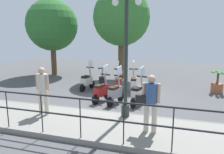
{
  "coord_description": "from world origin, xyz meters",
  "views": [
    {
      "loc": [
        -9.0,
        -2.32,
        2.79
      ],
      "look_at": [
        0.2,
        0.5,
        0.9
      ],
      "focal_mm": 35.0,
      "sensor_mm": 36.0,
      "label": 1
    }
  ],
  "objects_px": {
    "tree_distant": "(121,18)",
    "scooter_far_1": "(119,83)",
    "scooter_far_0": "(133,83)",
    "scooter_far_2": "(102,82)",
    "lamp_post_near": "(126,62)",
    "tree_large": "(52,25)",
    "scooter_near_2": "(102,91)",
    "scooter_near_1": "(116,93)",
    "pedestrian_distant": "(43,87)",
    "potted_palm": "(217,84)",
    "pedestrian_with_bag": "(150,99)",
    "scooter_near_0": "(138,94)",
    "scooter_far_3": "(87,81)"
  },
  "relations": [
    {
      "from": "tree_distant",
      "to": "scooter_near_0",
      "type": "height_order",
      "value": "tree_distant"
    },
    {
      "from": "scooter_far_0",
      "to": "potted_palm",
      "type": "bearing_deg",
      "value": -83.84
    },
    {
      "from": "tree_large",
      "to": "scooter_near_2",
      "type": "bearing_deg",
      "value": -133.07
    },
    {
      "from": "scooter_far_0",
      "to": "scooter_near_2",
      "type": "bearing_deg",
      "value": 137.92
    },
    {
      "from": "pedestrian_with_bag",
      "to": "scooter_near_2",
      "type": "xyz_separation_m",
      "value": [
        2.6,
        2.32,
        -0.6
      ]
    },
    {
      "from": "scooter_near_1",
      "to": "scooter_near_2",
      "type": "bearing_deg",
      "value": 93.06
    },
    {
      "from": "pedestrian_with_bag",
      "to": "scooter_near_0",
      "type": "relative_size",
      "value": 1.03
    },
    {
      "from": "tree_large",
      "to": "potted_palm",
      "type": "height_order",
      "value": "tree_large"
    },
    {
      "from": "potted_palm",
      "to": "scooter_near_0",
      "type": "relative_size",
      "value": 0.69
    },
    {
      "from": "pedestrian_distant",
      "to": "scooter_near_1",
      "type": "distance_m",
      "value": 2.92
    },
    {
      "from": "lamp_post_near",
      "to": "tree_large",
      "type": "height_order",
      "value": "tree_large"
    },
    {
      "from": "scooter_near_0",
      "to": "scooter_far_1",
      "type": "distance_m",
      "value": 1.99
    },
    {
      "from": "scooter_far_2",
      "to": "scooter_near_2",
      "type": "bearing_deg",
      "value": -177.51
    },
    {
      "from": "pedestrian_distant",
      "to": "scooter_far_3",
      "type": "height_order",
      "value": "pedestrian_distant"
    },
    {
      "from": "tree_distant",
      "to": "scooter_far_1",
      "type": "xyz_separation_m",
      "value": [
        -3.29,
        -0.75,
        -3.29
      ]
    },
    {
      "from": "scooter_near_0",
      "to": "tree_large",
      "type": "bearing_deg",
      "value": 70.81
    },
    {
      "from": "scooter_near_1",
      "to": "potted_palm",
      "type": "bearing_deg",
      "value": -38.16
    },
    {
      "from": "pedestrian_with_bag",
      "to": "tree_large",
      "type": "xyz_separation_m",
      "value": [
        7.55,
        7.61,
        2.3
      ]
    },
    {
      "from": "pedestrian_distant",
      "to": "scooter_near_1",
      "type": "height_order",
      "value": "pedestrian_distant"
    },
    {
      "from": "tree_large",
      "to": "pedestrian_with_bag",
      "type": "bearing_deg",
      "value": -134.75
    },
    {
      "from": "scooter_far_0",
      "to": "scooter_far_2",
      "type": "distance_m",
      "value": 1.53
    },
    {
      "from": "tree_distant",
      "to": "scooter_near_1",
      "type": "relative_size",
      "value": 3.58
    },
    {
      "from": "tree_distant",
      "to": "potted_palm",
      "type": "height_order",
      "value": "tree_distant"
    },
    {
      "from": "scooter_near_0",
      "to": "scooter_far_3",
      "type": "distance_m",
      "value": 3.33
    },
    {
      "from": "scooter_far_2",
      "to": "lamp_post_near",
      "type": "bearing_deg",
      "value": -165.15
    },
    {
      "from": "scooter_near_2",
      "to": "scooter_far_0",
      "type": "xyz_separation_m",
      "value": [
        1.75,
        -0.99,
        0.0
      ]
    },
    {
      "from": "pedestrian_with_bag",
      "to": "scooter_far_2",
      "type": "height_order",
      "value": "pedestrian_with_bag"
    },
    {
      "from": "potted_palm",
      "to": "scooter_far_0",
      "type": "relative_size",
      "value": 0.69
    },
    {
      "from": "scooter_near_0",
      "to": "scooter_near_2",
      "type": "bearing_deg",
      "value": 106.58
    },
    {
      "from": "pedestrian_with_bag",
      "to": "scooter_far_3",
      "type": "distance_m",
      "value": 5.64
    },
    {
      "from": "scooter_near_1",
      "to": "scooter_far_3",
      "type": "bearing_deg",
      "value": 63.24
    },
    {
      "from": "tree_large",
      "to": "scooter_near_2",
      "type": "distance_m",
      "value": 7.8
    },
    {
      "from": "potted_palm",
      "to": "scooter_far_2",
      "type": "distance_m",
      "value": 5.59
    },
    {
      "from": "lamp_post_near",
      "to": "tree_distant",
      "type": "height_order",
      "value": "tree_distant"
    },
    {
      "from": "pedestrian_with_bag",
      "to": "potted_palm",
      "type": "xyz_separation_m",
      "value": [
        5.66,
        -2.53,
        -0.63
      ]
    },
    {
      "from": "tree_large",
      "to": "scooter_far_1",
      "type": "relative_size",
      "value": 3.32
    },
    {
      "from": "scooter_near_2",
      "to": "scooter_far_2",
      "type": "height_order",
      "value": "same"
    },
    {
      "from": "pedestrian_with_bag",
      "to": "scooter_near_0",
      "type": "xyz_separation_m",
      "value": [
        2.6,
        0.77,
        -0.6
      ]
    },
    {
      "from": "tree_large",
      "to": "scooter_far_3",
      "type": "relative_size",
      "value": 3.32
    },
    {
      "from": "scooter_near_1",
      "to": "scooter_near_2",
      "type": "relative_size",
      "value": 1.0
    },
    {
      "from": "pedestrian_distant",
      "to": "tree_distant",
      "type": "bearing_deg",
      "value": 175.77
    },
    {
      "from": "scooter_far_3",
      "to": "tree_distant",
      "type": "bearing_deg",
      "value": -4.43
    },
    {
      "from": "scooter_far_2",
      "to": "pedestrian_with_bag",
      "type": "bearing_deg",
      "value": -161.8
    },
    {
      "from": "pedestrian_with_bag",
      "to": "scooter_far_0",
      "type": "bearing_deg",
      "value": 20.65
    },
    {
      "from": "pedestrian_distant",
      "to": "scooter_near_2",
      "type": "bearing_deg",
      "value": 153.87
    },
    {
      "from": "pedestrian_with_bag",
      "to": "pedestrian_distant",
      "type": "height_order",
      "value": "same"
    },
    {
      "from": "tree_distant",
      "to": "scooter_far_1",
      "type": "distance_m",
      "value": 4.71
    },
    {
      "from": "scooter_near_0",
      "to": "scooter_near_1",
      "type": "height_order",
      "value": "same"
    },
    {
      "from": "potted_palm",
      "to": "scooter_near_2",
      "type": "bearing_deg",
      "value": 122.19
    },
    {
      "from": "lamp_post_near",
      "to": "potted_palm",
      "type": "distance_m",
      "value": 6.04
    }
  ]
}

